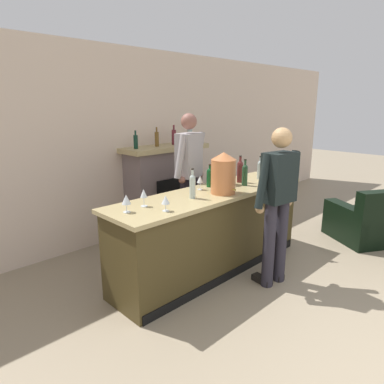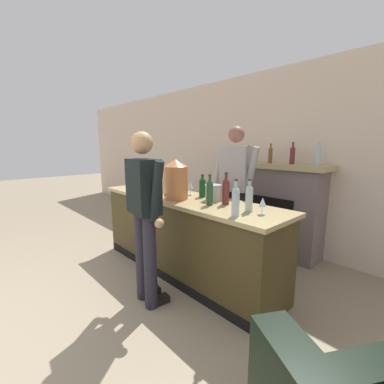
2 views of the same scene
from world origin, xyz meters
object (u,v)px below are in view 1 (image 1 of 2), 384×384
(person_bartender, at_px, (189,175))
(wine_glass_front_right, at_px, (126,200))
(wine_bottle_chardonnay_pale, at_px, (260,169))
(wine_glass_back_row, at_px, (144,194))
(armchair_black, at_px, (366,224))
(ice_bucket_steel, at_px, (226,177))
(wine_bottle_rose_blush, at_px, (277,170))
(wine_bottle_cabernet_heavy, at_px, (240,171))
(fireplace_stone, at_px, (165,188))
(wine_glass_front_left, at_px, (266,170))
(person_customer, at_px, (277,201))
(wine_bottle_riesling_slim, at_px, (245,174))
(wine_bottle_merlot_tall, at_px, (210,177))
(potted_plant_corner, at_px, (257,195))
(copper_dispenser, at_px, (223,173))
(wine_bottle_burgundy_dark, at_px, (193,185))
(wine_glass_near_bucket, at_px, (166,200))
(wine_glass_mid_counter, at_px, (200,180))

(person_bartender, distance_m, wine_glass_front_right, 1.57)
(wine_bottle_chardonnay_pale, distance_m, wine_glass_back_row, 1.88)
(armchair_black, distance_m, ice_bucket_steel, 2.33)
(wine_bottle_rose_blush, bearing_deg, wine_bottle_cabernet_heavy, 139.80)
(fireplace_stone, height_order, wine_glass_front_left, fireplace_stone)
(ice_bucket_steel, bearing_deg, wine_glass_back_row, -177.86)
(person_customer, relative_size, wine_bottle_riesling_slim, 5.28)
(armchair_black, height_order, wine_bottle_merlot_tall, wine_bottle_merlot_tall)
(potted_plant_corner, bearing_deg, copper_dispenser, -153.40)
(armchair_black, relative_size, wine_bottle_rose_blush, 3.35)
(fireplace_stone, xyz_separation_m, wine_glass_front_right, (-1.65, -1.40, 0.41))
(wine_glass_front_left, xyz_separation_m, wine_glass_back_row, (-2.03, 0.07, 0.02))
(armchair_black, bearing_deg, wine_bottle_cabernet_heavy, 146.91)
(ice_bucket_steel, xyz_separation_m, wine_bottle_riesling_slim, (0.13, -0.20, 0.05))
(wine_bottle_burgundy_dark, height_order, wine_glass_near_bucket, wine_bottle_burgundy_dark)
(wine_bottle_burgundy_dark, relative_size, wine_glass_front_left, 2.07)
(copper_dispenser, xyz_separation_m, wine_glass_near_bucket, (-0.90, -0.06, -0.13))
(copper_dispenser, height_order, wine_glass_near_bucket, copper_dispenser)
(wine_bottle_rose_blush, distance_m, wine_bottle_merlot_tall, 0.92)
(potted_plant_corner, bearing_deg, person_bartender, -168.49)
(ice_bucket_steel, xyz_separation_m, wine_glass_front_left, (0.72, -0.12, 0.02))
(wine_bottle_burgundy_dark, bearing_deg, potted_plant_corner, 21.89)
(person_bartender, bearing_deg, wine_glass_mid_counter, -121.72)
(wine_glass_front_right, bearing_deg, wine_bottle_rose_blush, -7.20)
(copper_dispenser, bearing_deg, wine_bottle_rose_blush, -5.87)
(ice_bucket_steel, bearing_deg, potted_plant_corner, 24.87)
(wine_bottle_rose_blush, bearing_deg, wine_glass_mid_counter, 158.94)
(person_customer, relative_size, wine_bottle_merlot_tall, 6.23)
(person_customer, relative_size, wine_bottle_rose_blush, 5.17)
(person_bartender, height_order, wine_glass_near_bucket, person_bartender)
(person_customer, bearing_deg, wine_bottle_cabernet_heavy, 65.22)
(armchair_black, xyz_separation_m, copper_dispenser, (-2.23, 0.86, 0.95))
(potted_plant_corner, height_order, wine_glass_near_bucket, wine_glass_near_bucket)
(wine_bottle_merlot_tall, relative_size, wine_glass_front_left, 1.78)
(wine_bottle_burgundy_dark, xyz_separation_m, wine_glass_back_row, (-0.56, 0.12, -0.02))
(wine_glass_front_left, distance_m, wine_glass_mid_counter, 1.16)
(wine_bottle_riesling_slim, relative_size, wine_glass_back_row, 1.86)
(wine_bottle_merlot_tall, bearing_deg, person_customer, -84.14)
(fireplace_stone, distance_m, potted_plant_corner, 2.15)
(wine_glass_near_bucket, height_order, wine_glass_mid_counter, wine_glass_mid_counter)
(wine_bottle_chardonnay_pale, height_order, wine_bottle_cabernet_heavy, wine_bottle_cabernet_heavy)
(potted_plant_corner, xyz_separation_m, wine_glass_mid_counter, (-2.62, -0.98, 0.87))
(armchair_black, relative_size, potted_plant_corner, 1.84)
(wine_bottle_rose_blush, height_order, wine_glass_front_right, wine_bottle_rose_blush)
(person_customer, relative_size, wine_glass_front_left, 11.07)
(person_bartender, relative_size, wine_glass_mid_counter, 10.82)
(wine_bottle_riesling_slim, bearing_deg, wine_glass_back_row, 174.13)
(wine_bottle_cabernet_heavy, bearing_deg, fireplace_stone, 94.90)
(fireplace_stone, xyz_separation_m, wine_glass_mid_counter, (-0.54, -1.28, 0.42))
(person_customer, height_order, wine_glass_front_left, person_customer)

